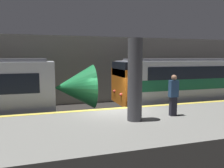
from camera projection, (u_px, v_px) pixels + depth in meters
The scene contains 5 objects.
ground_plane at pixel (113, 128), 11.11m from camera, with size 120.00×120.00×0.00m, color #282623.
platform at pixel (132, 135), 8.68m from camera, with size 40.00×4.98×1.07m.
station_rear_barrier at pixel (89, 70), 16.97m from camera, with size 50.00×0.15×5.19m.
support_pillar_near at pixel (135, 80), 8.65m from camera, with size 0.58×0.58×3.28m.
person_waiting at pixel (173, 94), 9.43m from camera, with size 0.38×0.24×1.79m.
Camera 1 is at (-3.16, -10.28, 3.61)m, focal length 35.00 mm.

